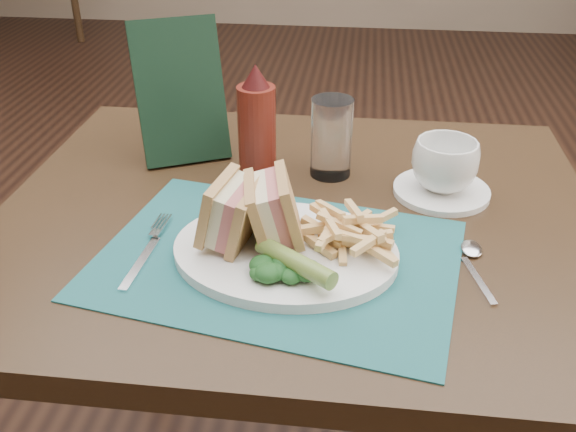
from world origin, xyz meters
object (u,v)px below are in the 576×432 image
Objects in this scene: table_main at (295,388)px; coffee_cup at (445,165)px; placemat at (277,259)px; saucer at (441,191)px; drinking_glass at (331,138)px; check_presenter at (180,92)px; sandwich_half_a at (217,209)px; sandwich_half_b at (258,210)px; ketchup_bottle at (257,121)px; plate at (285,252)px.

table_main is 8.87× the size of coffee_cup.
saucer is (0.23, 0.21, 0.00)m from placemat.
drinking_glass reaches higher than placemat.
sandwich_half_a is at bearing -92.48° from check_presenter.
sandwich_half_b is (-0.03, 0.01, 0.06)m from placemat.
ketchup_bottle is at bearing 87.99° from sandwich_half_b.
placemat is 0.32m from coffee_cup.
saucer is (0.26, 0.20, -0.06)m from sandwich_half_b.
drinking_glass is at bearing -34.75° from check_presenter.
sandwich_half_a is 0.32m from check_presenter.
sandwich_half_a is 0.28m from drinking_glass.
placemat is 1.95× the size of check_presenter.
placemat is 0.01m from plate.
table_main is 3.00× the size of plate.
placemat is 3.12× the size of saucer.
placemat is 4.61× the size of coffee_cup.
saucer is (0.22, 0.08, 0.38)m from table_main.
sandwich_half_a is 0.05m from sandwich_half_b.
drinking_glass is (-0.18, 0.05, 0.01)m from coffee_cup.
coffee_cup reaches higher than plate.
plate is 0.30m from saucer.
drinking_glass is (-0.18, 0.05, 0.06)m from saucer.
coffee_cup is at bearing 19.04° from table_main.
placemat is at bearing 1.78° from sandwich_half_a.
table_main is 1.92× the size of placemat.
check_presenter reaches higher than sandwich_half_b.
placemat is 2.51× the size of ketchup_bottle.
check_presenter is at bearing 123.65° from sandwich_half_a.
table_main is 4.84× the size of ketchup_bottle.
saucer is at bearing -6.88° from ketchup_bottle.
ketchup_bottle is (-0.08, 0.24, 0.08)m from plate.
ketchup_bottle reaches higher than coffee_cup.
saucer is at bearing 19.04° from table_main.
sandwich_half_b is 0.24m from ketchup_bottle.
drinking_glass is at bearing 164.67° from coffee_cup.
ketchup_bottle is (-0.07, 0.25, 0.09)m from placemat.
plate reaches higher than placemat.
plate is 0.26m from drinking_glass.
drinking_glass reaches higher than sandwich_half_a.
coffee_cup reaches higher than table_main.
coffee_cup is (0.22, 0.20, 0.04)m from plate.
coffee_cup is 0.55× the size of ketchup_bottle.
ketchup_bottle is at bearing 173.12° from coffee_cup.
sandwich_half_b is 0.74× the size of drinking_glass.
ketchup_bottle reaches higher than placemat.
placemat is 0.10m from sandwich_half_a.
check_presenter is at bearing 142.24° from table_main.
table_main is 0.56m from check_presenter.
coffee_cup reaches higher than saucer.
drinking_glass reaches higher than coffee_cup.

